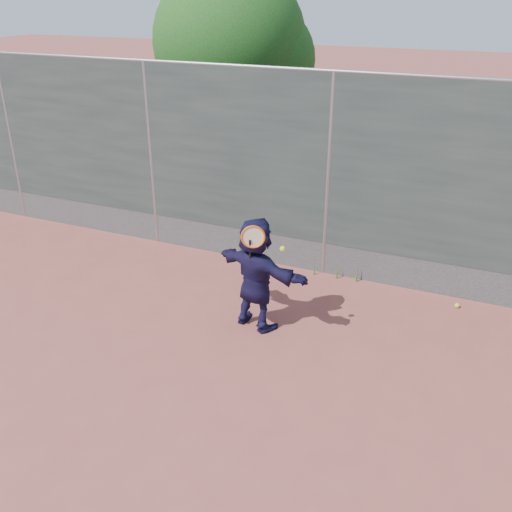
% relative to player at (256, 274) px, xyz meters
% --- Properties ---
extents(ground, '(80.00, 80.00, 0.00)m').
position_rel_player_xyz_m(ground, '(0.35, -1.69, -0.75)').
color(ground, '#9E4C42').
rests_on(ground, ground).
extents(player, '(1.46, 0.83, 1.50)m').
position_rel_player_xyz_m(player, '(0.00, 0.00, 0.00)').
color(player, '#19153B').
rests_on(player, ground).
extents(ball_ground, '(0.07, 0.07, 0.07)m').
position_rel_player_xyz_m(ball_ground, '(2.37, 1.51, -0.71)').
color(ball_ground, '#CADA30').
rests_on(ball_ground, ground).
extents(fence, '(20.00, 0.06, 3.03)m').
position_rel_player_xyz_m(fence, '(0.35, 1.81, 0.83)').
color(fence, '#38423D').
rests_on(fence, ground).
extents(swing_action, '(0.55, 0.16, 0.51)m').
position_rel_player_xyz_m(swing_action, '(0.08, -0.20, 0.57)').
color(swing_action, '#CE5613').
rests_on(swing_action, ground).
extents(tree_left, '(3.15, 3.00, 4.53)m').
position_rel_player_xyz_m(tree_left, '(-2.50, 4.86, 2.19)').
color(tree_left, '#382314').
rests_on(tree_left, ground).
extents(weed_clump, '(0.68, 0.07, 0.30)m').
position_rel_player_xyz_m(weed_clump, '(0.64, 1.70, -0.61)').
color(weed_clump, '#387226').
rests_on(weed_clump, ground).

